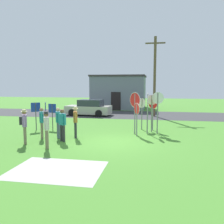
{
  "coord_description": "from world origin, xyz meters",
  "views": [
    {
      "loc": [
        2.15,
        -11.94,
        2.97
      ],
      "look_at": [
        -0.43,
        2.25,
        1.3
      ],
      "focal_mm": 38.48,
      "sensor_mm": 36.0,
      "label": 1
    }
  ],
  "objects_px": {
    "person_in_blue": "(46,128)",
    "person_in_dark_shirt": "(24,124)",
    "person_with_sunhat": "(58,121)",
    "stop_sign_far_back": "(152,107)",
    "stop_sign_leaning_left": "(135,105)",
    "stop_sign_rear_left": "(148,106)",
    "stop_sign_leaning_right": "(153,109)",
    "utility_pole": "(155,75)",
    "info_panel_rightmost": "(46,111)",
    "stop_sign_nearest": "(142,109)",
    "parked_car_on_street": "(89,108)",
    "person_in_teal": "(75,120)",
    "person_on_left": "(62,123)",
    "person_holding_notes": "(42,121)",
    "info_panel_leftmost": "(52,112)",
    "stop_sign_tallest": "(137,114)",
    "stop_sign_rear_right": "(158,106)",
    "info_panel_middle": "(36,111)"
  },
  "relations": [
    {
      "from": "person_in_teal",
      "to": "person_in_blue",
      "type": "relative_size",
      "value": 1.0
    },
    {
      "from": "stop_sign_rear_right",
      "to": "stop_sign_leaning_left",
      "type": "bearing_deg",
      "value": -163.57
    },
    {
      "from": "person_with_sunhat",
      "to": "stop_sign_far_back",
      "type": "bearing_deg",
      "value": 27.7
    },
    {
      "from": "info_panel_leftmost",
      "to": "person_holding_notes",
      "type": "bearing_deg",
      "value": -77.67
    },
    {
      "from": "stop_sign_nearest",
      "to": "person_in_dark_shirt",
      "type": "distance_m",
      "value": 7.4
    },
    {
      "from": "stop_sign_nearest",
      "to": "person_holding_notes",
      "type": "distance_m",
      "value": 6.36
    },
    {
      "from": "stop_sign_rear_left",
      "to": "stop_sign_tallest",
      "type": "relative_size",
      "value": 1.29
    },
    {
      "from": "stop_sign_far_back",
      "to": "info_panel_leftmost",
      "type": "xyz_separation_m",
      "value": [
        -6.52,
        -0.09,
        -0.39
      ]
    },
    {
      "from": "stop_sign_nearest",
      "to": "person_in_blue",
      "type": "relative_size",
      "value": 1.19
    },
    {
      "from": "stop_sign_nearest",
      "to": "person_with_sunhat",
      "type": "height_order",
      "value": "stop_sign_nearest"
    },
    {
      "from": "parked_car_on_street",
      "to": "stop_sign_rear_right",
      "type": "bearing_deg",
      "value": -50.0
    },
    {
      "from": "stop_sign_nearest",
      "to": "person_in_dark_shirt",
      "type": "relative_size",
      "value": 1.19
    },
    {
      "from": "parked_car_on_street",
      "to": "info_panel_middle",
      "type": "bearing_deg",
      "value": -100.04
    },
    {
      "from": "stop_sign_nearest",
      "to": "parked_car_on_street",
      "type": "bearing_deg",
      "value": 129.63
    },
    {
      "from": "info_panel_middle",
      "to": "stop_sign_rear_right",
      "type": "bearing_deg",
      "value": 1.13
    },
    {
      "from": "stop_sign_rear_left",
      "to": "info_panel_leftmost",
      "type": "relative_size",
      "value": 1.47
    },
    {
      "from": "person_in_teal",
      "to": "person_holding_notes",
      "type": "height_order",
      "value": "person_in_teal"
    },
    {
      "from": "stop_sign_rear_left",
      "to": "person_in_dark_shirt",
      "type": "xyz_separation_m",
      "value": [
        -5.93,
        -3.65,
        -0.68
      ]
    },
    {
      "from": "stop_sign_rear_left",
      "to": "stop_sign_leaning_right",
      "type": "xyz_separation_m",
      "value": [
        0.3,
        1.17,
        -0.29
      ]
    },
    {
      "from": "stop_sign_rear_left",
      "to": "stop_sign_leaning_left",
      "type": "bearing_deg",
      "value": -161.87
    },
    {
      "from": "stop_sign_rear_right",
      "to": "stop_sign_leaning_left",
      "type": "height_order",
      "value": "stop_sign_rear_right"
    },
    {
      "from": "parked_car_on_street",
      "to": "stop_sign_tallest",
      "type": "bearing_deg",
      "value": -58.54
    },
    {
      "from": "stop_sign_leaning_right",
      "to": "info_panel_rightmost",
      "type": "height_order",
      "value": "stop_sign_leaning_right"
    },
    {
      "from": "parked_car_on_street",
      "to": "person_in_blue",
      "type": "bearing_deg",
      "value": -83.5
    },
    {
      "from": "stop_sign_tallest",
      "to": "info_panel_rightmost",
      "type": "bearing_deg",
      "value": 174.86
    },
    {
      "from": "parked_car_on_street",
      "to": "stop_sign_leaning_right",
      "type": "relative_size",
      "value": 2.13
    },
    {
      "from": "person_holding_notes",
      "to": "person_with_sunhat",
      "type": "relative_size",
      "value": 1.0
    },
    {
      "from": "person_in_blue",
      "to": "stop_sign_leaning_left",
      "type": "bearing_deg",
      "value": 46.91
    },
    {
      "from": "stop_sign_far_back",
      "to": "person_in_dark_shirt",
      "type": "height_order",
      "value": "stop_sign_far_back"
    },
    {
      "from": "parked_car_on_street",
      "to": "person_holding_notes",
      "type": "bearing_deg",
      "value": -89.15
    },
    {
      "from": "parked_car_on_street",
      "to": "stop_sign_leaning_right",
      "type": "height_order",
      "value": "stop_sign_leaning_right"
    },
    {
      "from": "person_in_dark_shirt",
      "to": "stop_sign_rear_left",
      "type": "bearing_deg",
      "value": 31.6
    },
    {
      "from": "utility_pole",
      "to": "parked_car_on_street",
      "type": "relative_size",
      "value": 1.65
    },
    {
      "from": "utility_pole",
      "to": "info_panel_rightmost",
      "type": "xyz_separation_m",
      "value": [
        -6.75,
        -8.47,
        -2.55
      ]
    },
    {
      "from": "utility_pole",
      "to": "info_panel_leftmost",
      "type": "height_order",
      "value": "utility_pole"
    },
    {
      "from": "person_with_sunhat",
      "to": "info_panel_leftmost",
      "type": "xyz_separation_m",
      "value": [
        -1.48,
        2.55,
        0.21
      ]
    },
    {
      "from": "stop_sign_rear_left",
      "to": "person_in_teal",
      "type": "xyz_separation_m",
      "value": [
        -3.89,
        -1.84,
        -0.71
      ]
    },
    {
      "from": "parked_car_on_street",
      "to": "stop_sign_rear_left",
      "type": "height_order",
      "value": "stop_sign_rear_left"
    },
    {
      "from": "stop_sign_rear_left",
      "to": "person_holding_notes",
      "type": "distance_m",
      "value": 6.17
    },
    {
      "from": "person_on_left",
      "to": "stop_sign_rear_left",
      "type": "bearing_deg",
      "value": 33.16
    },
    {
      "from": "stop_sign_rear_right",
      "to": "person_in_blue",
      "type": "relative_size",
      "value": 1.45
    },
    {
      "from": "stop_sign_rear_left",
      "to": "person_holding_notes",
      "type": "bearing_deg",
      "value": -158.32
    },
    {
      "from": "person_in_blue",
      "to": "person_in_dark_shirt",
      "type": "bearing_deg",
      "value": 158.35
    },
    {
      "from": "stop_sign_leaning_left",
      "to": "person_in_blue",
      "type": "bearing_deg",
      "value": -133.09
    },
    {
      "from": "stop_sign_tallest",
      "to": "person_in_blue",
      "type": "bearing_deg",
      "value": -138.4
    },
    {
      "from": "stop_sign_leaning_right",
      "to": "person_with_sunhat",
      "type": "bearing_deg",
      "value": -147.46
    },
    {
      "from": "person_in_dark_shirt",
      "to": "stop_sign_leaning_left",
      "type": "bearing_deg",
      "value": 33.27
    },
    {
      "from": "person_holding_notes",
      "to": "info_panel_leftmost",
      "type": "height_order",
      "value": "person_holding_notes"
    },
    {
      "from": "utility_pole",
      "to": "parked_car_on_street",
      "type": "xyz_separation_m",
      "value": [
        -6.18,
        -0.4,
        -3.13
      ]
    },
    {
      "from": "stop_sign_leaning_right",
      "to": "utility_pole",
      "type": "bearing_deg",
      "value": 89.67
    }
  ]
}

